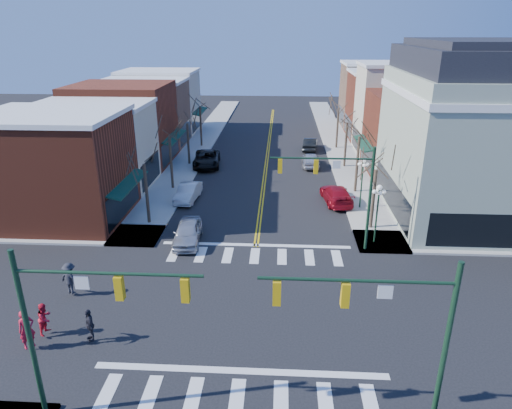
% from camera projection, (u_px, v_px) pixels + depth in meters
% --- Properties ---
extents(ground, '(160.00, 160.00, 0.00)m').
position_uv_depth(ground, '(248.00, 310.00, 24.37)').
color(ground, black).
rests_on(ground, ground).
extents(sidewalk_left, '(3.50, 70.00, 0.15)m').
position_uv_depth(sidewalk_left, '(172.00, 185.00, 43.39)').
color(sidewalk_left, '#9E9B93').
rests_on(sidewalk_left, ground).
extents(sidewalk_right, '(3.50, 70.00, 0.15)m').
position_uv_depth(sidewalk_right, '(357.00, 188.00, 42.47)').
color(sidewalk_right, '#9E9B93').
rests_on(sidewalk_right, ground).
extents(bldg_left_brick_a, '(10.00, 8.50, 8.00)m').
position_uv_depth(bldg_left_brick_a, '(56.00, 169.00, 34.64)').
color(bldg_left_brick_a, maroon).
rests_on(bldg_left_brick_a, ground).
extents(bldg_left_stucco_a, '(10.00, 7.00, 7.50)m').
position_uv_depth(bldg_left_stucco_a, '(95.00, 147.00, 41.94)').
color(bldg_left_stucco_a, beige).
rests_on(bldg_left_stucco_a, ground).
extents(bldg_left_brick_b, '(10.00, 9.00, 8.50)m').
position_uv_depth(bldg_left_brick_b, '(123.00, 124.00, 49.19)').
color(bldg_left_brick_b, maroon).
rests_on(bldg_left_brick_b, ground).
extents(bldg_left_tan, '(10.00, 7.50, 7.80)m').
position_uv_depth(bldg_left_tan, '(145.00, 114.00, 56.98)').
color(bldg_left_tan, '#87634A').
rests_on(bldg_left_tan, ground).
extents(bldg_left_stucco_b, '(10.00, 8.00, 8.20)m').
position_uv_depth(bldg_left_stucco_b, '(161.00, 103.00, 64.11)').
color(bldg_left_stucco_b, beige).
rests_on(bldg_left_stucco_b, ground).
extents(bldg_right_brick_a, '(10.00, 8.50, 8.00)m').
position_uv_depth(bldg_right_brick_a, '(419.00, 134.00, 46.02)').
color(bldg_right_brick_a, maroon).
rests_on(bldg_right_brick_a, ground).
extents(bldg_right_stucco, '(10.00, 7.00, 10.00)m').
position_uv_depth(bldg_right_stucco, '(402.00, 111.00, 52.86)').
color(bldg_right_stucco, beige).
rests_on(bldg_right_stucco, ground).
extents(bldg_right_brick_b, '(10.00, 8.00, 8.50)m').
position_uv_depth(bldg_right_brick_b, '(387.00, 106.00, 60.10)').
color(bldg_right_brick_b, maroon).
rests_on(bldg_right_brick_b, ground).
extents(bldg_right_tan, '(10.00, 8.00, 9.00)m').
position_uv_depth(bldg_right_tan, '(376.00, 96.00, 67.44)').
color(bldg_right_tan, '#87634A').
rests_on(bldg_right_tan, ground).
extents(victorian_corner, '(12.25, 14.25, 13.30)m').
position_uv_depth(victorian_corner, '(478.00, 132.00, 34.54)').
color(victorian_corner, '#95A28C').
rests_on(victorian_corner, ground).
extents(traffic_mast_near_left, '(6.60, 0.28, 7.20)m').
position_uv_depth(traffic_mast_near_left, '(75.00, 314.00, 16.07)').
color(traffic_mast_near_left, '#14331E').
rests_on(traffic_mast_near_left, ground).
extents(traffic_mast_near_right, '(6.60, 0.28, 7.20)m').
position_uv_depth(traffic_mast_near_right, '(394.00, 325.00, 15.48)').
color(traffic_mast_near_right, '#14331E').
rests_on(traffic_mast_near_right, ground).
extents(traffic_mast_far_right, '(6.60, 0.28, 7.20)m').
position_uv_depth(traffic_mast_far_right, '(342.00, 184.00, 29.24)').
color(traffic_mast_far_right, '#14331E').
rests_on(traffic_mast_far_right, ground).
extents(lamppost_corner, '(0.36, 0.36, 4.33)m').
position_uv_depth(lamppost_corner, '(378.00, 204.00, 30.76)').
color(lamppost_corner, '#14331E').
rests_on(lamppost_corner, ground).
extents(lamppost_midblock, '(0.36, 0.36, 4.33)m').
position_uv_depth(lamppost_midblock, '(362.00, 175.00, 36.80)').
color(lamppost_midblock, '#14331E').
rests_on(lamppost_midblock, ground).
extents(tree_left_a, '(0.24, 0.24, 4.76)m').
position_uv_depth(tree_left_a, '(147.00, 195.00, 34.17)').
color(tree_left_a, '#382B21').
rests_on(tree_left_a, ground).
extents(tree_left_b, '(0.24, 0.24, 5.04)m').
position_uv_depth(tree_left_b, '(171.00, 163.00, 41.55)').
color(tree_left_b, '#382B21').
rests_on(tree_left_b, ground).
extents(tree_left_c, '(0.24, 0.24, 4.55)m').
position_uv_depth(tree_left_c, '(188.00, 144.00, 49.07)').
color(tree_left_c, '#382B21').
rests_on(tree_left_c, ground).
extents(tree_left_d, '(0.24, 0.24, 4.90)m').
position_uv_depth(tree_left_d, '(201.00, 127.00, 56.44)').
color(tree_left_d, '#382B21').
rests_on(tree_left_d, ground).
extents(tree_right_a, '(0.24, 0.24, 4.62)m').
position_uv_depth(tree_right_a, '(373.00, 200.00, 33.31)').
color(tree_right_a, '#382B21').
rests_on(tree_right_a, ground).
extents(tree_right_b, '(0.24, 0.24, 5.18)m').
position_uv_depth(tree_right_b, '(357.00, 165.00, 40.64)').
color(tree_right_b, '#382B21').
rests_on(tree_right_b, ground).
extents(tree_right_c, '(0.24, 0.24, 4.83)m').
position_uv_depth(tree_right_c, '(346.00, 145.00, 48.14)').
color(tree_right_c, '#382B21').
rests_on(tree_right_c, ground).
extents(tree_right_d, '(0.24, 0.24, 4.97)m').
position_uv_depth(tree_right_d, '(337.00, 129.00, 55.54)').
color(tree_right_d, '#382B21').
rests_on(tree_right_d, ground).
extents(car_left_near, '(2.12, 4.62, 1.54)m').
position_uv_depth(car_left_near, '(188.00, 232.00, 31.78)').
color(car_left_near, '#B6B7BC').
rests_on(car_left_near, ground).
extents(car_left_mid, '(1.85, 4.47, 1.44)m').
position_uv_depth(car_left_mid, '(188.00, 192.00, 39.51)').
color(car_left_mid, silver).
rests_on(car_left_mid, ground).
extents(car_left_far, '(3.24, 6.07, 1.62)m').
position_uv_depth(car_left_far, '(207.00, 159.00, 49.09)').
color(car_left_far, black).
rests_on(car_left_far, ground).
extents(car_right_near, '(2.73, 5.35, 1.49)m').
position_uv_depth(car_right_near, '(336.00, 194.00, 38.96)').
color(car_right_near, maroon).
rests_on(car_right_near, ground).
extents(car_right_mid, '(1.77, 4.40, 1.50)m').
position_uv_depth(car_right_mid, '(311.00, 160.00, 48.99)').
color(car_right_mid, silver).
rests_on(car_right_mid, ground).
extents(car_right_far, '(2.13, 4.65, 1.48)m').
position_uv_depth(car_right_far, '(310.00, 144.00, 55.57)').
color(car_right_far, black).
rests_on(car_right_far, ground).
extents(pedestrian_red_a, '(0.82, 0.83, 1.94)m').
position_uv_depth(pedestrian_red_a, '(27.00, 329.00, 21.04)').
color(pedestrian_red_a, '#AE1229').
rests_on(pedestrian_red_a, sidewalk_left).
extents(pedestrian_red_b, '(0.72, 0.87, 1.64)m').
position_uv_depth(pedestrian_red_b, '(45.00, 318.00, 22.09)').
color(pedestrian_red_b, red).
rests_on(pedestrian_red_b, sidewalk_left).
extents(pedestrian_dark_a, '(0.88, 1.06, 1.69)m').
position_uv_depth(pedestrian_dark_a, '(90.00, 325.00, 21.58)').
color(pedestrian_dark_a, '#23222A').
rests_on(pedestrian_dark_a, sidewalk_left).
extents(pedestrian_dark_b, '(1.36, 1.01, 1.88)m').
position_uv_depth(pedestrian_dark_b, '(70.00, 278.00, 25.36)').
color(pedestrian_dark_b, black).
rests_on(pedestrian_dark_b, sidewalk_left).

